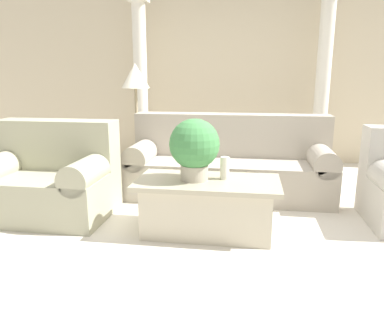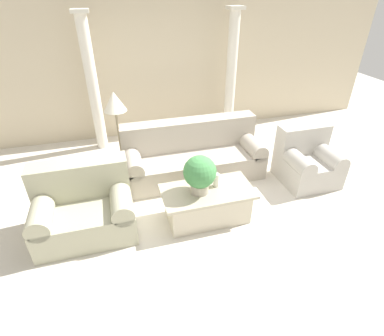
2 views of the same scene
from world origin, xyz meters
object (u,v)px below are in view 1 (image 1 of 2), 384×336
coffee_table (208,206)px  floor_lamp (135,83)px  sofa_long (229,164)px  potted_plant (194,146)px  loveseat (50,178)px

coffee_table → floor_lamp: bearing=127.8°
coffee_table → floor_lamp: 1.97m
sofa_long → potted_plant: size_ratio=4.32×
floor_lamp → potted_plant: bearing=-55.6°
sofa_long → floor_lamp: floor_lamp is taller
floor_lamp → loveseat: bearing=-117.8°
sofa_long → potted_plant: bearing=-101.4°
loveseat → floor_lamp: size_ratio=0.82×
sofa_long → coffee_table: bearing=-95.9°
sofa_long → coffee_table: size_ratio=1.85×
coffee_table → loveseat: bearing=171.9°
sofa_long → loveseat: (-1.72, -0.93, 0.01)m
potted_plant → floor_lamp: bearing=124.4°
coffee_table → potted_plant: bearing=-176.7°
sofa_long → coffee_table: (-0.12, -1.16, -0.12)m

